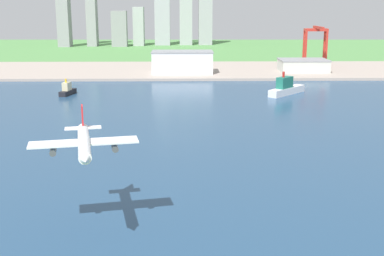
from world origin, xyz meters
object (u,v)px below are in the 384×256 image
ferry_boat (286,88)px  tugboat_small (67,90)px  warehouse_annex (303,65)px  airplane_landing (84,143)px  port_crane_red (316,38)px  warehouse_main (182,62)px

ferry_boat → tugboat_small: bearing=179.7°
tugboat_small → warehouse_annex: bearing=29.6°
ferry_boat → tugboat_small: 169.34m
airplane_landing → port_crane_red: 440.02m
airplane_landing → port_crane_red: port_crane_red is taller
port_crane_red → warehouse_main: bearing=-160.6°
port_crane_red → warehouse_annex: port_crane_red is taller
warehouse_main → warehouse_annex: (121.68, 9.00, -4.58)m
tugboat_small → warehouse_annex: size_ratio=0.44×
port_crane_red → warehouse_annex: 53.25m
ferry_boat → port_crane_red: bearing=68.7°
airplane_landing → ferry_boat: airplane_landing is taller
warehouse_main → warehouse_annex: warehouse_main is taller
airplane_landing → warehouse_main: (28.17, 354.27, -15.74)m
ferry_boat → warehouse_main: warehouse_main is taller
airplane_landing → tugboat_small: airplane_landing is taller
airplane_landing → warehouse_main: size_ratio=0.63×
ferry_boat → warehouse_annex: bearing=71.2°
tugboat_small → ferry_boat: bearing=-0.3°
warehouse_main → airplane_landing: bearing=-94.5°
airplane_landing → ferry_boat: size_ratio=1.06×
airplane_landing → warehouse_annex: 393.49m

